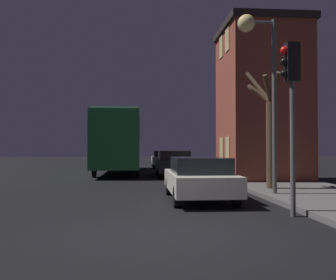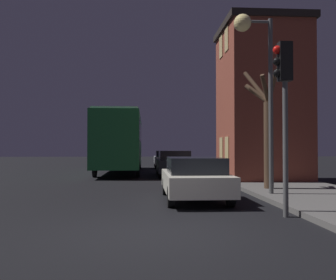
# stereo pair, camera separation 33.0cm
# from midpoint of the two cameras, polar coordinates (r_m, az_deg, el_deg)

# --- Properties ---
(ground_plane) EXTENTS (120.00, 120.00, 0.00)m
(ground_plane) POSITION_cam_midpoint_polar(r_m,az_deg,el_deg) (7.20, -0.08, -13.92)
(ground_plane) COLOR black
(brick_building) EXTENTS (3.82, 4.24, 7.32)m
(brick_building) POSITION_cam_midpoint_polar(r_m,az_deg,el_deg) (18.46, 14.54, 5.80)
(brick_building) COLOR brown
(brick_building) RESTS_ON sidewalk
(streetlamp) EXTENTS (1.25, 0.56, 5.69)m
(streetlamp) POSITION_cam_midpoint_polar(r_m,az_deg,el_deg) (12.49, 13.66, 12.58)
(streetlamp) COLOR #4C4C4C
(streetlamp) RESTS_ON sidewalk
(traffic_light) EXTENTS (0.43, 0.24, 4.03)m
(traffic_light) POSITION_cam_midpoint_polar(r_m,az_deg,el_deg) (9.13, 18.22, 7.13)
(traffic_light) COLOR #4C4C4C
(traffic_light) RESTS_ON ground
(bare_tree) EXTENTS (0.89, 1.75, 4.35)m
(bare_tree) POSITION_cam_midpoint_polar(r_m,az_deg,el_deg) (13.89, 15.45, 1.71)
(bare_tree) COLOR #473323
(bare_tree) RESTS_ON sidewalk
(bus) EXTENTS (2.52, 11.81, 3.64)m
(bus) POSITION_cam_midpoint_polar(r_m,az_deg,el_deg) (24.22, -6.79, 0.19)
(bus) COLOR #1E6B33
(bus) RESTS_ON ground
(car_near_lane) EXTENTS (1.79, 4.11, 1.30)m
(car_near_lane) POSITION_cam_midpoint_polar(r_m,az_deg,el_deg) (11.37, 4.90, -5.74)
(car_near_lane) COLOR beige
(car_near_lane) RESTS_ON ground
(car_mid_lane) EXTENTS (1.85, 4.34, 1.43)m
(car_mid_lane) POSITION_cam_midpoint_polar(r_m,az_deg,el_deg) (20.86, 1.36, -3.51)
(car_mid_lane) COLOR black
(car_mid_lane) RESTS_ON ground
(car_far_lane) EXTENTS (1.88, 4.08, 1.35)m
(car_far_lane) POSITION_cam_midpoint_polar(r_m,az_deg,el_deg) (29.94, 0.05, -2.87)
(car_far_lane) COLOR #B7BABF
(car_far_lane) RESTS_ON ground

